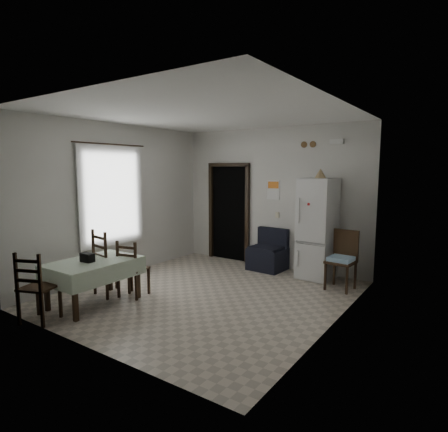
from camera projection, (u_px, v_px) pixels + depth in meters
ground at (207, 294)px, 6.16m from camera, size 4.50×4.50×0.00m
ceiling at (206, 114)px, 5.79m from camera, size 4.20×4.50×0.02m
wall_back at (271, 198)px, 7.81m from camera, size 4.20×0.02×2.90m
wall_front at (83, 224)px, 4.13m from camera, size 4.20×0.02×2.90m
wall_left at (119, 201)px, 7.15m from camera, size 0.02×4.50×2.90m
wall_right at (337, 216)px, 4.79m from camera, size 0.02×4.50×2.90m
doorway at (234, 212)px, 8.62m from camera, size 1.06×0.52×2.22m
window_recess at (108, 196)px, 7.00m from camera, size 0.10×1.20×1.60m
curtain at (112, 196)px, 6.94m from camera, size 0.02×1.45×1.85m
curtain_rod at (111, 144)px, 6.82m from camera, size 0.02×1.60×0.02m
calendar at (273, 190)px, 7.75m from camera, size 0.28×0.02×0.40m
calendar_image at (273, 185)px, 7.73m from camera, size 0.24×0.01×0.14m
light_switch at (277, 215)px, 7.76m from camera, size 0.08×0.02×0.12m
vent_left at (304, 145)px, 7.27m from camera, size 0.12×0.03×0.12m
vent_right at (313, 144)px, 7.17m from camera, size 0.12×0.03×0.12m
emergency_light at (337, 142)px, 6.88m from camera, size 0.25×0.07×0.09m
fridge at (317, 229)px, 6.98m from camera, size 0.66×0.66×1.88m
tan_cone at (320, 173)px, 6.85m from camera, size 0.23×0.23×0.17m
navy_seat at (268, 250)px, 7.63m from camera, size 0.72×0.70×0.83m
corner_chair at (341, 260)px, 6.35m from camera, size 0.47×0.47×1.01m
dining_table at (94, 282)px, 5.68m from camera, size 0.87×1.32×0.68m
black_bag at (87, 257)px, 5.55m from camera, size 0.21×0.13×0.13m
dining_chair_far_left at (111, 262)px, 6.12m from camera, size 0.53×0.53×1.08m
dining_chair_far_right at (133, 268)px, 6.04m from camera, size 0.47×0.47×0.93m
dining_chair_near_head at (39, 286)px, 5.01m from camera, size 0.54×0.54×0.98m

